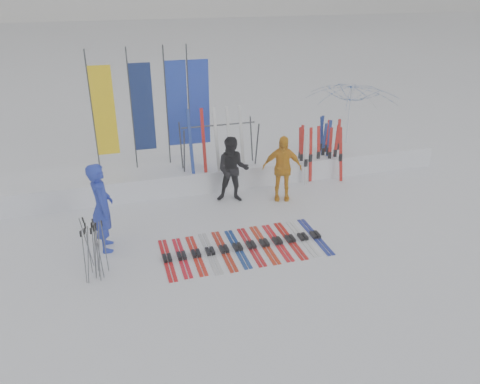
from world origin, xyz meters
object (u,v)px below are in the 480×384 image
object	(u,v)px
person_yellow	(282,168)
ski_rack	(219,139)
tent_canopy	(350,123)
ski_row	(245,246)
person_black	(233,170)
person_blue	(102,207)

from	to	relation	value
person_yellow	ski_rack	xyz separation A→B (m)	(-1.35, 1.24, 0.51)
tent_canopy	ski_row	world-z (taller)	tent_canopy
person_yellow	ski_row	xyz separation A→B (m)	(-1.65, -2.09, -0.83)
ski_rack	person_black	bearing A→B (deg)	-83.87
ski_row	tent_canopy	bearing A→B (deg)	41.10
person_black	ski_row	world-z (taller)	person_black
ski_row	person_yellow	bearing A→B (deg)	51.69
person_black	ski_row	bearing A→B (deg)	-81.10
person_yellow	tent_canopy	world-z (taller)	tent_canopy
person_blue	person_yellow	xyz separation A→B (m)	(4.52, 1.23, -0.11)
tent_canopy	person_blue	bearing A→B (deg)	-157.06
person_yellow	ski_rack	world-z (taller)	ski_rack
person_blue	ski_row	bearing A→B (deg)	-108.14
person_yellow	ski_row	distance (m)	2.79
ski_rack	person_blue	bearing A→B (deg)	-141.98
person_black	person_yellow	bearing A→B (deg)	6.73
person_blue	person_yellow	bearing A→B (deg)	-76.20
person_black	ski_rack	bearing A→B (deg)	114.74
tent_canopy	ski_row	bearing A→B (deg)	-138.90
person_yellow	tent_canopy	bearing A→B (deg)	50.26
person_yellow	ski_row	bearing A→B (deg)	-111.20
person_black	tent_canopy	world-z (taller)	tent_canopy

